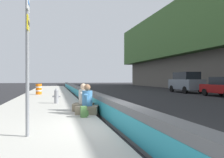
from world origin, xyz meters
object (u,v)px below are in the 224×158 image
seated_person_middle (83,102)px  construction_barrel (39,89)px  parked_car_third (224,87)px  route_sign_post (28,53)px  parked_car_fourth (186,82)px  backpack (84,112)px  seated_person_foreground (87,104)px  fire_hydrant (56,96)px

seated_person_middle → construction_barrel: (11.72, 2.66, 0.10)m
parked_car_third → seated_person_middle: bearing=118.5°
seated_person_middle → construction_barrel: size_ratio=1.28×
route_sign_post → parked_car_fourth: 22.89m
backpack → construction_barrel: (13.46, 2.48, 0.28)m
seated_person_foreground → parked_car_fourth: 19.03m
seated_person_foreground → parked_car_third: size_ratio=0.27×
backpack → parked_car_third: size_ratio=0.09×
seated_person_foreground → seated_person_middle: 0.95m
parked_car_third → parked_car_fourth: (6.11, 0.04, 0.32)m
fire_hydrant → seated_person_middle: seated_person_middle is taller
parked_car_third → parked_car_fourth: size_ratio=0.93×
route_sign_post → backpack: 3.65m
fire_hydrant → parked_car_third: parked_car_third is taller
seated_person_middle → parked_car_third: bearing=-61.5°
route_sign_post → seated_person_foreground: (3.42, -1.93, -1.69)m
fire_hydrant → parked_car_fourth: (9.57, -14.01, 0.60)m
seated_person_middle → parked_car_third: size_ratio=0.27×
construction_barrel → parked_car_third: parked_car_third is taller
fire_hydrant → seated_person_middle: (-3.54, -1.16, -0.07)m
fire_hydrant → construction_barrel: size_ratio=0.93×
construction_barrel → parked_car_third: bearing=-106.9°
route_sign_post → construction_barrel: route_sign_post is taller
parked_car_third → backpack: bearing=123.8°
seated_person_middle → parked_car_third: (7.00, -12.89, 0.34)m
backpack → parked_car_fourth: bearing=-41.2°
seated_person_foreground → backpack: size_ratio=3.02×
route_sign_post → backpack: bearing=-32.9°
backpack → parked_car_fourth: 19.78m
route_sign_post → fire_hydrant: bearing=-5.2°
construction_barrel → parked_car_third: (-4.72, -15.55, 0.24)m
route_sign_post → seated_person_middle: (4.38, -1.88, -1.69)m
backpack → seated_person_middle: bearing=-5.9°
construction_barrel → backpack: bearing=-169.6°
fire_hydrant → parked_car_fourth: parked_car_fourth is taller
fire_hydrant → parked_car_fourth: size_ratio=0.18×
parked_car_fourth → seated_person_middle: bearing=135.6°
fire_hydrant → seated_person_middle: bearing=-161.9°
seated_person_foreground → seated_person_middle: size_ratio=0.99×
route_sign_post → parked_car_fourth: bearing=-40.1°
route_sign_post → parked_car_third: (11.38, -14.77, -1.35)m
route_sign_post → fire_hydrant: 8.12m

